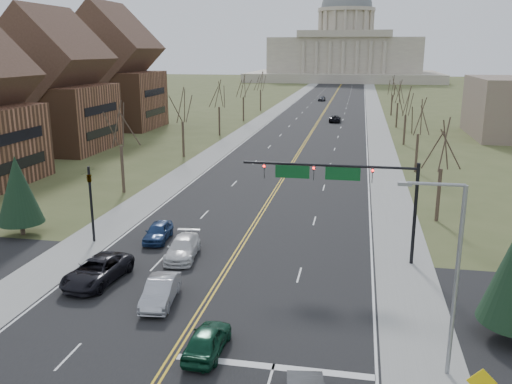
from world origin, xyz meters
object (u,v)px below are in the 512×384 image
at_px(street_light, 451,268).
at_px(car_far_nb, 335,119).
at_px(signal_mast, 342,181).
at_px(car_sb_outer_lead, 97,271).
at_px(car_sb_inner_second, 183,248).
at_px(car_nb_inner_lead, 207,340).
at_px(signal_left, 91,196).
at_px(car_far_sb, 322,98).
at_px(car_sb_outer_second, 158,232).
at_px(car_sb_inner_lead, 161,291).

height_order(street_light, car_far_nb, street_light).
relative_size(signal_mast, car_sb_outer_lead, 2.15).
bearing_deg(car_sb_inner_second, car_nb_inner_lead, -72.89).
height_order(signal_mast, car_far_nb, signal_mast).
bearing_deg(signal_left, car_sb_inner_second, -13.74).
bearing_deg(car_sb_outer_lead, car_far_sb, 93.90).
distance_m(car_sb_outer_lead, car_sb_outer_second, 8.29).
height_order(street_light, car_sb_inner_second, street_light).
height_order(car_nb_inner_lead, car_sb_inner_lead, car_sb_inner_lead).
bearing_deg(signal_mast, car_sb_inner_lead, -137.75).
xyz_separation_m(street_light, car_sb_inner_second, (-16.34, 11.57, -4.49)).
height_order(car_sb_outer_second, car_far_nb, car_sb_outer_second).
relative_size(car_sb_inner_lead, car_far_nb, 0.92).
height_order(signal_mast, car_sb_inner_second, signal_mast).
xyz_separation_m(signal_left, street_light, (24.24, -13.50, 1.51)).
distance_m(street_light, car_sb_outer_second, 24.71).
bearing_deg(signal_left, car_sb_outer_lead, -61.38).
bearing_deg(signal_left, car_nb_inner_lead, -46.68).
relative_size(signal_mast, car_sb_inner_second, 2.44).
height_order(signal_left, street_light, street_light).
xyz_separation_m(signal_left, car_sb_outer_second, (4.86, 1.16, -2.99)).
distance_m(signal_left, car_far_nb, 78.01).
xyz_separation_m(street_light, car_sb_outer_lead, (-20.38, 6.43, -4.43)).
xyz_separation_m(car_sb_inner_lead, car_far_nb, (6.06, 85.63, -0.06)).
relative_size(car_sb_inner_second, car_sb_outer_second, 1.19).
xyz_separation_m(car_sb_inner_second, car_far_nb, (7.06, 78.44, -0.04)).
bearing_deg(car_nb_inner_lead, signal_left, -45.37).
distance_m(signal_left, street_light, 27.78).
relative_size(signal_left, car_nb_inner_lead, 1.45).
bearing_deg(car_nb_inner_lead, car_far_sb, -86.93).
xyz_separation_m(signal_mast, car_far_nb, (-3.98, 76.51, -5.07)).
bearing_deg(car_far_sb, car_far_nb, -77.31).
bearing_deg(car_sb_inner_second, car_far_nb, 78.46).
xyz_separation_m(signal_left, car_sb_inner_lead, (8.91, -9.12, -2.96)).
height_order(street_light, car_sb_outer_lead, street_light).
bearing_deg(car_far_nb, signal_left, 79.02).
xyz_separation_m(signal_mast, car_sb_inner_second, (-11.04, -1.93, -5.03)).
xyz_separation_m(street_light, car_sb_inner_lead, (-15.33, 4.38, -4.47)).
distance_m(car_nb_inner_lead, car_sb_inner_lead, 6.36).
bearing_deg(street_light, car_sb_outer_second, 142.89).
relative_size(car_sb_outer_lead, car_sb_inner_second, 1.13).
bearing_deg(car_sb_inner_second, car_sb_outer_second, 128.14).
bearing_deg(car_far_sb, car_sb_outer_lead, -86.81).
relative_size(signal_left, car_sb_inner_lead, 1.33).
bearing_deg(car_sb_inner_second, signal_mast, 3.51).
xyz_separation_m(car_nb_inner_lead, car_far_nb, (1.86, 90.40, -0.02)).
height_order(signal_mast, signal_left, signal_mast).
height_order(car_sb_inner_second, car_sb_outer_second, car_sb_inner_second).
bearing_deg(car_sb_inner_lead, car_far_sb, 83.43).
bearing_deg(car_far_nb, car_far_sb, -82.60).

